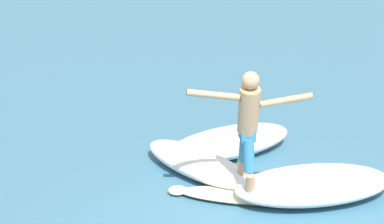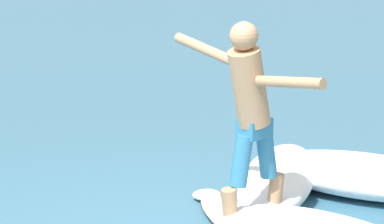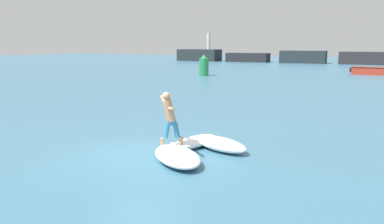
{
  "view_description": "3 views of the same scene",
  "coord_description": "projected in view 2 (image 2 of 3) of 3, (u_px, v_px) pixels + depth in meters",
  "views": [
    {
      "loc": [
        -8.8,
        -5.58,
        5.72
      ],
      "look_at": [
        1.11,
        1.74,
        0.94
      ],
      "focal_mm": 85.0,
      "sensor_mm": 36.0,
      "label": 1
    },
    {
      "loc": [
        0.49,
        -6.89,
        3.17
      ],
      "look_at": [
        0.22,
        1.8,
        0.79
      ],
      "focal_mm": 85.0,
      "sensor_mm": 36.0,
      "label": 2
    },
    {
      "loc": [
        6.53,
        -9.06,
        3.33
      ],
      "look_at": [
        0.72,
        2.09,
        1.06
      ],
      "focal_mm": 35.0,
      "sensor_mm": 36.0,
      "label": 3
    }
  ],
  "objects": [
    {
      "name": "wave_foam_at_nose",
      "position": [
        366.0,
        176.0,
        8.99
      ],
      "size": [
        2.35,
        1.68,
        0.38
      ],
      "color": "white",
      "rests_on": "ground"
    },
    {
      "name": "wave_foam_beside",
      "position": [
        278.0,
        179.0,
        8.96
      ],
      "size": [
        1.13,
        2.21,
        0.34
      ],
      "color": "white",
      "rests_on": "ground"
    },
    {
      "name": "surfer",
      "position": [
        250.0,
        108.0,
        7.68
      ],
      "size": [
        1.25,
        1.29,
        1.84
      ],
      "color": "tan",
      "rests_on": "surfboard"
    }
  ]
}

